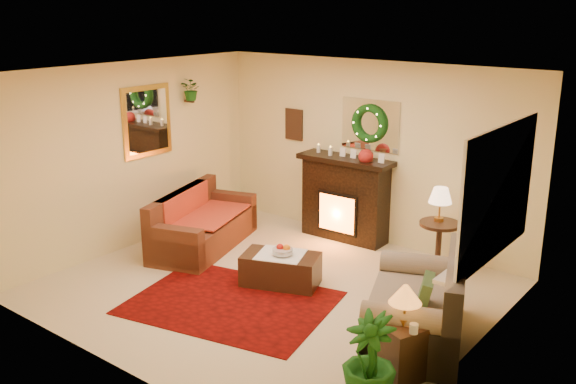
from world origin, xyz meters
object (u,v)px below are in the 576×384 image
Objects in this scene: sofa at (203,218)px; fireplace at (345,202)px; side_table_round at (438,248)px; coffee_table at (281,268)px; loveseat at (416,301)px; end_table_square at (402,349)px.

fireplace is at bearing 30.65° from sofa.
side_table_round is (1.62, -0.31, -0.23)m from fireplace.
loveseat is at bearing -26.44° from coffee_table.
fireplace reaches higher than side_table_round.
sofa is 2.02× the size of coffee_table.
sofa is 1.19× the size of loveseat.
end_table_square is 2.31m from coffee_table.
sofa is at bearing -157.65° from side_table_round.
end_table_square is at bearing -43.36° from coffee_table.
sofa is at bearing 150.04° from loveseat.
side_table_round is 0.72× the size of coffee_table.
side_table_round is at bearing 4.80° from sofa.
fireplace is 3.00m from loveseat.
side_table_round is at bearing 107.97° from end_table_square.
loveseat is 0.74m from end_table_square.
end_table_square is at bearing -35.08° from sofa.
fireplace is 1.36× the size of coffee_table.
coffee_table is at bearing 152.66° from loveseat.
end_table_square is at bearing -72.03° from side_table_round.
end_table_square is (3.79, -1.20, -0.16)m from sofa.
sofa is 3.25m from side_table_round.
loveseat is (2.19, -2.04, -0.13)m from fireplace.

